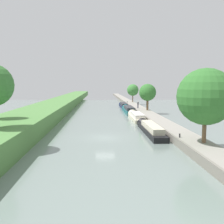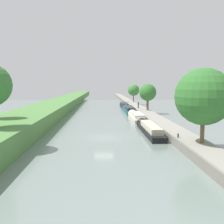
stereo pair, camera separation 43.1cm
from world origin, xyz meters
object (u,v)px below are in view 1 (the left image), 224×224
object	(u,v)px
narrowboat_teal	(128,110)
narrowboat_black	(150,129)
narrowboat_cream	(136,116)
mooring_bollard_far	(127,102)
narrowboat_navy	(123,105)
mooring_bollard_near	(180,136)
person_walking	(138,105)

from	to	relation	value
narrowboat_teal	narrowboat_black	bearing A→B (deg)	-89.90
narrowboat_cream	mooring_bollard_far	distance (m)	33.54
narrowboat_teal	mooring_bollard_far	bearing A→B (deg)	84.61
mooring_bollard_far	narrowboat_navy	bearing A→B (deg)	-107.03
narrowboat_cream	mooring_bollard_far	bearing A→B (deg)	86.85
narrowboat_teal	mooring_bollard_near	xyz separation A→B (m)	(1.94, -34.60, 0.51)
narrowboat_black	mooring_bollard_near	distance (m)	7.84
narrowboat_black	mooring_bollard_far	xyz separation A→B (m)	(1.89, 47.54, 0.54)
narrowboat_navy	mooring_bollard_far	size ratio (longest dim) A/B	28.37
narrowboat_black	person_walking	world-z (taller)	person_walking
mooring_bollard_far	narrowboat_teal	bearing A→B (deg)	-95.39
narrowboat_teal	person_walking	bearing A→B (deg)	21.37
narrowboat_cream	narrowboat_navy	bearing A→B (deg)	90.08
narrowboat_teal	mooring_bollard_far	world-z (taller)	narrowboat_teal
narrowboat_cream	person_walking	distance (m)	14.21
narrowboat_cream	narrowboat_black	bearing A→B (deg)	-90.18
narrowboat_cream	person_walking	size ratio (longest dim) A/B	7.37
narrowboat_black	narrowboat_navy	bearing A→B (deg)	89.99
narrowboat_teal	mooring_bollard_far	size ratio (longest dim) A/B	30.78
narrowboat_navy	mooring_bollard_near	bearing A→B (deg)	-87.80
narrowboat_cream	narrowboat_navy	distance (m)	27.35
narrowboat_teal	mooring_bollard_near	world-z (taller)	narrowboat_teal
narrowboat_navy	mooring_bollard_near	distance (m)	49.03
narrowboat_cream	person_walking	world-z (taller)	person_walking
narrowboat_black	narrowboat_cream	size ratio (longest dim) A/B	1.11
narrowboat_navy	mooring_bollard_far	world-z (taller)	narrowboat_navy
narrowboat_navy	narrowboat_teal	bearing A→B (deg)	-90.22
narrowboat_cream	mooring_bollard_near	bearing A→B (deg)	-85.13
narrowboat_black	mooring_bollard_far	size ratio (longest dim) A/B	30.32
narrowboat_black	narrowboat_teal	bearing A→B (deg)	90.10
narrowboat_black	mooring_bollard_near	bearing A→B (deg)	-76.02
narrowboat_teal	narrowboat_navy	world-z (taller)	narrowboat_teal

